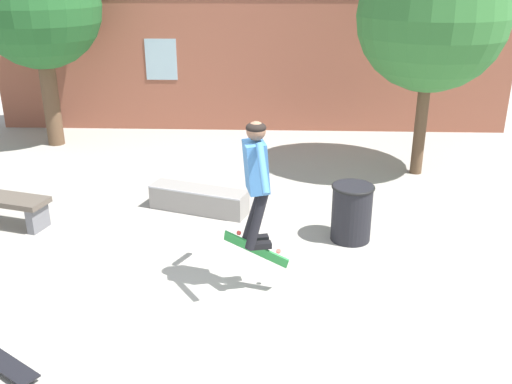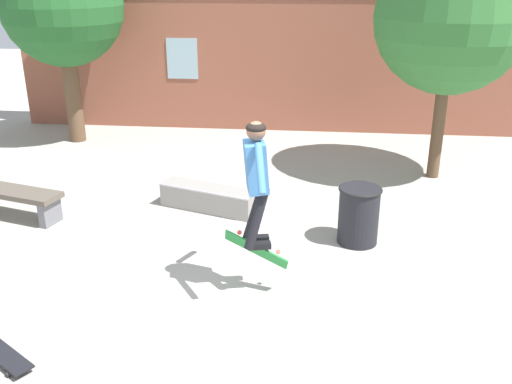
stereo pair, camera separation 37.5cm
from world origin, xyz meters
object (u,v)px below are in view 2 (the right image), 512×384
skate_ledge (209,198)px  skateboard_resting (5,355)px  trash_bin (359,214)px  tree_right (452,17)px  park_bench (11,197)px  skater (256,173)px  skateboard_flipping (256,249)px  tree_left (62,7)px

skate_ledge → skateboard_resting: 4.05m
trash_bin → skateboard_resting: trash_bin is taller
skate_ledge → tree_right: bearing=45.5°
park_bench → trash_bin: bearing=11.9°
park_bench → skater: skater is taller
tree_right → park_bench: 7.53m
park_bench → skateboard_flipping: bearing=-7.7°
skate_ledge → skateboard_resting: (-1.30, -3.84, -0.12)m
trash_bin → park_bench: bearing=176.5°
tree_left → skateboard_resting: (2.22, -7.26, -2.72)m
skate_ledge → trash_bin: (2.24, -0.89, 0.23)m
park_bench → skate_ledge: (2.91, 0.58, -0.14)m
skateboard_flipping → skateboard_resting: 2.82m
skater → skate_ledge: bearing=100.9°
tree_right → park_bench: tree_right is taller
skater → skateboard_resting: 3.10m
tree_left → skater: bearing=-51.6°
park_bench → skateboard_resting: (1.61, -3.26, -0.26)m
skateboard_resting → tree_left: bearing=-39.4°
skate_ledge → skater: skater is taller
park_bench → skater: 4.39m
tree_left → tree_right: bearing=-11.7°
tree_right → skater: (-2.78, -4.18, -1.31)m
skate_ledge → tree_left: bearing=154.5°
trash_bin → skateboard_flipping: size_ratio=1.04×
skate_ledge → skateboard_flipping: bearing=-47.7°
tree_right → trash_bin: size_ratio=5.05×
trash_bin → skateboard_resting: size_ratio=1.08×
tree_left → skateboard_flipping: size_ratio=5.20×
skate_ledge → skateboard_flipping: skateboard_flipping is taller
tree_right → park_bench: (-6.67, -2.49, -2.45)m
tree_right → tree_left: 7.44m
trash_bin → skateboard_resting: bearing=-140.3°
tree_right → skater: 5.18m
tree_left → skate_ledge: tree_left is taller
tree_left → skater: 7.38m
tree_left → skateboard_flipping: 7.58m
skater → skateboard_resting: size_ratio=1.96×
tree_left → skate_ledge: bearing=-44.2°
trash_bin → tree_right: bearing=61.5°
trash_bin → skater: size_ratio=0.55×
park_bench → trash_bin: 5.17m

